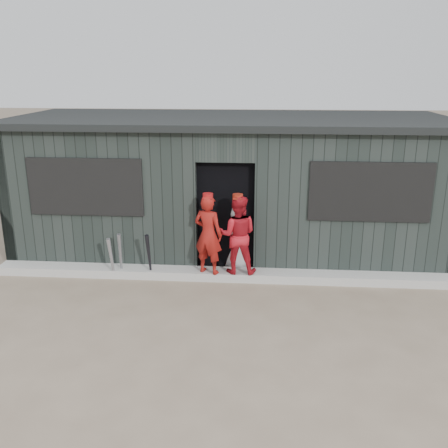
# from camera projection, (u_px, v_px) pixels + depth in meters

# --- Properties ---
(ground) EXTENTS (80.00, 80.00, 0.00)m
(ground) POSITION_uv_depth(u_px,v_px,m) (214.00, 331.00, 6.94)
(ground) COLOR #766451
(ground) RESTS_ON ground
(curb) EXTENTS (8.00, 0.36, 0.15)m
(curb) POSITION_uv_depth(u_px,v_px,m) (224.00, 274.00, 8.65)
(curb) COLOR #ACABA6
(curb) RESTS_ON ground
(bat_left) EXTENTS (0.10, 0.21, 0.77)m
(bat_left) POSITION_uv_depth(u_px,v_px,m) (111.00, 259.00, 8.51)
(bat_left) COLOR #93939B
(bat_left) RESTS_ON ground
(bat_mid) EXTENTS (0.11, 0.21, 0.82)m
(bat_mid) POSITION_uv_depth(u_px,v_px,m) (120.00, 255.00, 8.60)
(bat_mid) COLOR gray
(bat_mid) RESTS_ON ground
(bat_right) EXTENTS (0.09, 0.23, 0.83)m
(bat_right) POSITION_uv_depth(u_px,v_px,m) (149.00, 257.00, 8.52)
(bat_right) COLOR black
(bat_right) RESTS_ON ground
(player_red_left) EXTENTS (0.58, 0.48, 1.37)m
(player_red_left) POSITION_uv_depth(u_px,v_px,m) (208.00, 234.00, 8.35)
(player_red_left) COLOR maroon
(player_red_left) RESTS_ON curb
(player_red_right) EXTENTS (0.67, 0.52, 1.35)m
(player_red_right) POSITION_uv_depth(u_px,v_px,m) (237.00, 235.00, 8.37)
(player_red_right) COLOR red
(player_red_right) RESTS_ON curb
(player_grey_back) EXTENTS (0.65, 0.49, 1.20)m
(player_grey_back) POSITION_uv_depth(u_px,v_px,m) (236.00, 238.00, 8.88)
(player_grey_back) COLOR #B3B3B3
(player_grey_back) RESTS_ON ground
(dugout) EXTENTS (8.30, 3.30, 2.62)m
(dugout) POSITION_uv_depth(u_px,v_px,m) (231.00, 185.00, 9.89)
(dugout) COLOR black
(dugout) RESTS_ON ground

